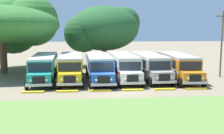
{
  "coord_description": "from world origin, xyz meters",
  "views": [
    {
      "loc": [
        -2.69,
        -24.55,
        5.58
      ],
      "look_at": [
        0.0,
        4.35,
        1.6
      ],
      "focal_mm": 42.88,
      "sensor_mm": 36.0,
      "label": 1
    }
  ],
  "objects_px": {
    "parked_bus_slot_0": "(44,66)",
    "utility_pole": "(222,42)",
    "parked_bus_slot_2": "(99,66)",
    "parked_bus_slot_5": "(178,65)",
    "parked_bus_slot_1": "(71,66)",
    "parked_bus_slot_4": "(149,65)",
    "secondary_tree": "(5,23)",
    "broad_shade_tree": "(103,28)",
    "parked_bus_slot_3": "(124,65)"
  },
  "relations": [
    {
      "from": "parked_bus_slot_4",
      "to": "parked_bus_slot_5",
      "type": "relative_size",
      "value": 1.0
    },
    {
      "from": "parked_bus_slot_4",
      "to": "parked_bus_slot_2",
      "type": "bearing_deg",
      "value": -86.32
    },
    {
      "from": "parked_bus_slot_2",
      "to": "utility_pole",
      "type": "relative_size",
      "value": 1.39
    },
    {
      "from": "parked_bus_slot_5",
      "to": "secondary_tree",
      "type": "relative_size",
      "value": 0.64
    },
    {
      "from": "parked_bus_slot_4",
      "to": "utility_pole",
      "type": "relative_size",
      "value": 1.39
    },
    {
      "from": "parked_bus_slot_0",
      "to": "utility_pole",
      "type": "xyz_separation_m",
      "value": [
        20.73,
        0.15,
        2.59
      ]
    },
    {
      "from": "parked_bus_slot_4",
      "to": "parked_bus_slot_1",
      "type": "bearing_deg",
      "value": -91.55
    },
    {
      "from": "parked_bus_slot_1",
      "to": "utility_pole",
      "type": "relative_size",
      "value": 1.39
    },
    {
      "from": "parked_bus_slot_0",
      "to": "utility_pole",
      "type": "bearing_deg",
      "value": 86.89
    },
    {
      "from": "parked_bus_slot_2",
      "to": "parked_bus_slot_4",
      "type": "height_order",
      "value": "same"
    },
    {
      "from": "parked_bus_slot_3",
      "to": "parked_bus_slot_5",
      "type": "height_order",
      "value": "same"
    },
    {
      "from": "parked_bus_slot_2",
      "to": "utility_pole",
      "type": "bearing_deg",
      "value": 89.83
    },
    {
      "from": "parked_bus_slot_3",
      "to": "parked_bus_slot_4",
      "type": "distance_m",
      "value": 2.99
    },
    {
      "from": "parked_bus_slot_1",
      "to": "parked_bus_slot_2",
      "type": "xyz_separation_m",
      "value": [
        3.13,
        -0.48,
        0.0
      ]
    },
    {
      "from": "parked_bus_slot_5",
      "to": "secondary_tree",
      "type": "xyz_separation_m",
      "value": [
        -21.34,
        7.12,
        4.93
      ]
    },
    {
      "from": "parked_bus_slot_0",
      "to": "parked_bus_slot_3",
      "type": "height_order",
      "value": "same"
    },
    {
      "from": "parked_bus_slot_4",
      "to": "secondary_tree",
      "type": "distance_m",
      "value": 19.79
    },
    {
      "from": "parked_bus_slot_0",
      "to": "parked_bus_slot_3",
      "type": "xyz_separation_m",
      "value": [
        8.99,
        0.1,
        0.0
      ]
    },
    {
      "from": "parked_bus_slot_4",
      "to": "broad_shade_tree",
      "type": "bearing_deg",
      "value": -163.35
    },
    {
      "from": "parked_bus_slot_0",
      "to": "utility_pole",
      "type": "relative_size",
      "value": 1.39
    },
    {
      "from": "parked_bus_slot_2",
      "to": "broad_shade_tree",
      "type": "height_order",
      "value": "broad_shade_tree"
    },
    {
      "from": "parked_bus_slot_3",
      "to": "parked_bus_slot_1",
      "type": "bearing_deg",
      "value": -91.24
    },
    {
      "from": "parked_bus_slot_1",
      "to": "parked_bus_slot_5",
      "type": "relative_size",
      "value": 1.0
    },
    {
      "from": "parked_bus_slot_4",
      "to": "secondary_tree",
      "type": "bearing_deg",
      "value": -112.47
    },
    {
      "from": "parked_bus_slot_0",
      "to": "broad_shade_tree",
      "type": "height_order",
      "value": "broad_shade_tree"
    },
    {
      "from": "parked_bus_slot_2",
      "to": "parked_bus_slot_5",
      "type": "height_order",
      "value": "same"
    },
    {
      "from": "broad_shade_tree",
      "to": "utility_pole",
      "type": "bearing_deg",
      "value": -44.68
    },
    {
      "from": "broad_shade_tree",
      "to": "utility_pole",
      "type": "height_order",
      "value": "broad_shade_tree"
    },
    {
      "from": "parked_bus_slot_0",
      "to": "utility_pole",
      "type": "height_order",
      "value": "utility_pole"
    },
    {
      "from": "parked_bus_slot_1",
      "to": "parked_bus_slot_4",
      "type": "height_order",
      "value": "same"
    },
    {
      "from": "parked_bus_slot_5",
      "to": "secondary_tree",
      "type": "distance_m",
      "value": 23.03
    },
    {
      "from": "parked_bus_slot_4",
      "to": "utility_pole",
      "type": "bearing_deg",
      "value": 86.53
    },
    {
      "from": "parked_bus_slot_3",
      "to": "parked_bus_slot_5",
      "type": "xyz_separation_m",
      "value": [
        6.3,
        -0.41,
        0.0
      ]
    },
    {
      "from": "broad_shade_tree",
      "to": "secondary_tree",
      "type": "xyz_separation_m",
      "value": [
        -13.48,
        -6.5,
        0.55
      ]
    },
    {
      "from": "parked_bus_slot_0",
      "to": "parked_bus_slot_5",
      "type": "distance_m",
      "value": 15.29
    },
    {
      "from": "parked_bus_slot_5",
      "to": "parked_bus_slot_4",
      "type": "bearing_deg",
      "value": -98.09
    },
    {
      "from": "parked_bus_slot_0",
      "to": "parked_bus_slot_3",
      "type": "bearing_deg",
      "value": 87.1
    },
    {
      "from": "parked_bus_slot_4",
      "to": "secondary_tree",
      "type": "relative_size",
      "value": 0.64
    },
    {
      "from": "broad_shade_tree",
      "to": "parked_bus_slot_5",
      "type": "bearing_deg",
      "value": -60.01
    },
    {
      "from": "parked_bus_slot_5",
      "to": "parked_bus_slot_0",
      "type": "bearing_deg",
      "value": -89.0
    },
    {
      "from": "parked_bus_slot_4",
      "to": "parked_bus_slot_5",
      "type": "bearing_deg",
      "value": 77.13
    },
    {
      "from": "parked_bus_slot_4",
      "to": "secondary_tree",
      "type": "height_order",
      "value": "secondary_tree"
    },
    {
      "from": "parked_bus_slot_2",
      "to": "parked_bus_slot_3",
      "type": "distance_m",
      "value": 2.93
    },
    {
      "from": "parked_bus_slot_2",
      "to": "secondary_tree",
      "type": "xyz_separation_m",
      "value": [
        -12.14,
        7.16,
        4.93
      ]
    },
    {
      "from": "parked_bus_slot_0",
      "to": "parked_bus_slot_5",
      "type": "xyz_separation_m",
      "value": [
        15.29,
        -0.31,
        0.0
      ]
    },
    {
      "from": "parked_bus_slot_0",
      "to": "parked_bus_slot_3",
      "type": "distance_m",
      "value": 8.99
    },
    {
      "from": "secondary_tree",
      "to": "utility_pole",
      "type": "height_order",
      "value": "secondary_tree"
    },
    {
      "from": "parked_bus_slot_2",
      "to": "secondary_tree",
      "type": "height_order",
      "value": "secondary_tree"
    },
    {
      "from": "parked_bus_slot_0",
      "to": "secondary_tree",
      "type": "distance_m",
      "value": 10.35
    },
    {
      "from": "parked_bus_slot_5",
      "to": "utility_pole",
      "type": "relative_size",
      "value": 1.39
    }
  ]
}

